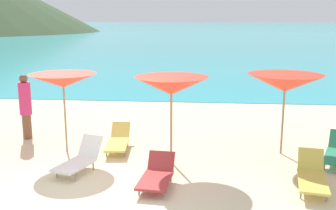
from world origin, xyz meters
TOP-DOWN VIEW (x-y plane):
  - ground_plane at (0.00, 10.00)m, footprint 50.00×100.00m
  - ocean_water at (0.00, 229.22)m, footprint 650.00×440.00m
  - umbrella_4 at (-1.32, 2.44)m, footprint 1.92×1.92m
  - umbrella_5 at (1.55, 1.86)m, footprint 1.94×1.94m
  - umbrella_6 at (4.40, 2.82)m, footprint 1.99×1.99m
  - lounge_chair_7 at (1.37, 0.44)m, footprint 0.73×1.40m
  - lounge_chair_8 at (-0.52, 1.08)m, footprint 0.95×1.47m
  - lounge_chair_9 at (0.02, 2.77)m, footprint 0.68×1.71m
  - lounge_chair_10 at (4.65, 0.64)m, footprint 0.82×1.64m
  - beachgoer_1 at (-2.91, 3.52)m, footprint 0.35×0.35m

SIDE VIEW (x-z plane):
  - ground_plane at x=0.00m, z-range -0.30..0.00m
  - ocean_water at x=0.00m, z-range 0.00..0.02m
  - lounge_chair_7 at x=1.37m, z-range -0.05..0.54m
  - lounge_chair_9 at x=0.02m, z-range -0.03..0.55m
  - lounge_chair_10 at x=4.65m, z-range -0.05..0.61m
  - lounge_chair_8 at x=-0.52m, z-range -0.06..0.68m
  - beachgoer_1 at x=-2.91m, z-range 0.06..1.99m
  - umbrella_6 at x=4.40m, z-range 0.83..2.96m
  - umbrella_4 at x=-1.32m, z-range 0.88..2.99m
  - umbrella_5 at x=1.55m, z-range 0.86..3.02m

